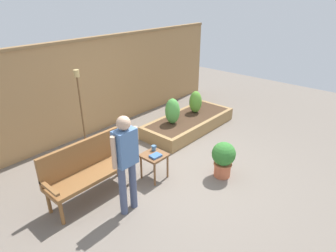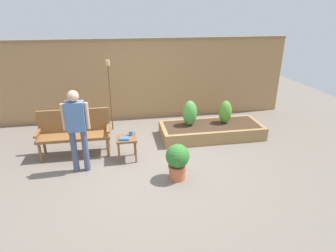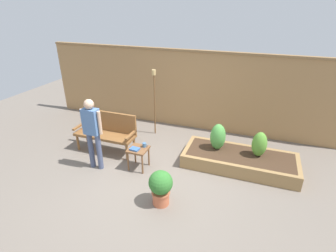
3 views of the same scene
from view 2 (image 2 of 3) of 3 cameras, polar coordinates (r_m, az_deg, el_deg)
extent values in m
plane|color=#70665B|center=(5.75, -4.24, -7.20)|extent=(14.00, 14.00, 0.00)
cube|color=#A37A4C|center=(7.81, -6.51, 8.98)|extent=(8.40, 0.10, 2.10)
cube|color=olive|center=(7.64, -6.87, 16.89)|extent=(8.40, 0.14, 0.06)
cylinder|color=brown|center=(6.31, -11.90, -2.82)|extent=(0.06, 0.06, 0.40)
cylinder|color=brown|center=(5.99, -11.96, -4.26)|extent=(0.06, 0.06, 0.40)
cylinder|color=brown|center=(6.51, -23.58, -3.50)|extent=(0.06, 0.06, 0.40)
cylinder|color=brown|center=(6.20, -24.27, -4.92)|extent=(0.06, 0.06, 0.40)
cube|color=brown|center=(6.12, -18.27, -1.95)|extent=(1.44, 0.48, 0.06)
cube|color=brown|center=(6.22, -18.33, 1.11)|extent=(1.44, 0.06, 0.48)
cube|color=brown|center=(6.22, -24.69, -1.23)|extent=(0.06, 0.48, 0.04)
cube|color=brown|center=(6.00, -11.91, -0.40)|extent=(0.06, 0.48, 0.04)
cylinder|color=brown|center=(5.95, -6.69, -3.85)|extent=(0.04, 0.04, 0.44)
cylinder|color=brown|center=(5.66, -6.46, -5.30)|extent=(0.04, 0.04, 0.44)
cylinder|color=brown|center=(5.95, -9.87, -4.06)|extent=(0.04, 0.04, 0.44)
cylinder|color=brown|center=(5.65, -9.82, -5.53)|extent=(0.04, 0.04, 0.44)
cube|color=brown|center=(5.69, -8.34, -2.52)|extent=(0.40, 0.40, 0.04)
cylinder|color=teal|center=(5.76, -7.44, -1.41)|extent=(0.08, 0.08, 0.10)
torus|color=teal|center=(5.77, -7.00, -1.38)|extent=(0.07, 0.01, 0.07)
cube|color=#38609E|center=(5.61, -8.74, -2.50)|extent=(0.20, 0.16, 0.04)
cylinder|color=#C66642|center=(5.17, 1.88, -9.34)|extent=(0.29, 0.29, 0.23)
cylinder|color=#C66642|center=(5.10, 1.90, -8.07)|extent=(0.33, 0.33, 0.04)
sphere|color=#33752D|center=(5.00, 1.93, -6.02)|extent=(0.42, 0.42, 0.42)
cube|color=#997547|center=(6.49, 9.89, -2.43)|extent=(2.40, 0.09, 0.30)
cube|color=#997547|center=(7.28, 7.54, 0.50)|extent=(2.40, 0.09, 0.30)
cube|color=#997547|center=(6.62, -0.89, -1.58)|extent=(0.09, 0.82, 0.30)
cube|color=#997547|center=(7.32, 17.27, -0.24)|extent=(0.09, 0.82, 0.30)
cube|color=#422D1E|center=(6.88, 8.65, -0.88)|extent=(2.22, 0.82, 0.30)
cylinder|color=brown|center=(6.74, 4.34, 0.47)|extent=(0.04, 0.04, 0.06)
ellipsoid|color=#4C9942|center=(6.65, 4.40, 2.60)|extent=(0.33, 0.33, 0.59)
cylinder|color=brown|center=(6.99, 11.26, 0.92)|extent=(0.04, 0.04, 0.06)
ellipsoid|color=#569333|center=(6.91, 11.41, 2.80)|extent=(0.31, 0.31, 0.55)
cylinder|color=brown|center=(7.12, -11.46, 5.38)|extent=(0.03, 0.03, 1.62)
cylinder|color=tan|center=(6.92, -12.01, 12.32)|extent=(0.10, 0.10, 0.13)
cylinder|color=#475170|center=(5.50, -16.20, -4.75)|extent=(0.11, 0.11, 0.82)
cylinder|color=#475170|center=(5.52, -18.27, -4.86)|extent=(0.11, 0.11, 0.82)
cube|color=#4C70A3|center=(5.25, -18.07, 1.83)|extent=(0.32, 0.20, 0.54)
cylinder|color=tan|center=(5.22, -15.90, 1.99)|extent=(0.07, 0.07, 0.49)
cylinder|color=tan|center=(5.28, -20.21, 1.68)|extent=(0.07, 0.07, 0.49)
sphere|color=tan|center=(5.14, -18.56, 5.70)|extent=(0.20, 0.20, 0.20)
camera|label=1|loc=(3.72, -68.78, 12.66)|focal=31.40mm
camera|label=3|loc=(2.51, 63.52, 20.94)|focal=28.04mm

